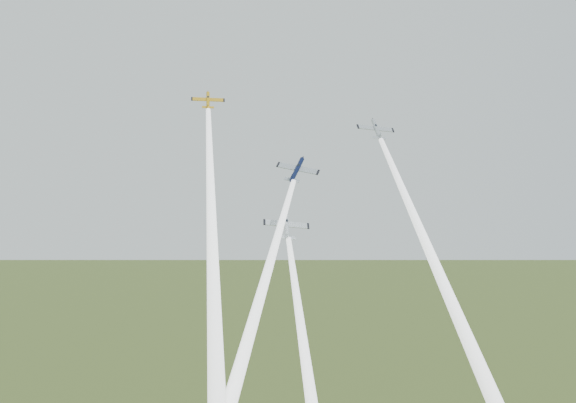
{
  "coord_description": "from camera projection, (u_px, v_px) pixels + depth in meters",
  "views": [
    {
      "loc": [
        3.74,
        -137.27,
        93.64
      ],
      "look_at": [
        0.0,
        -6.0,
        92.0
      ],
      "focal_mm": 45.0,
      "sensor_mm": 36.0,
      "label": 1
    }
  ],
  "objects": [
    {
      "name": "plane_yellow",
      "position": [
        208.0,
        100.0,
        141.62
      ],
      "size": [
        7.33,
        6.55,
        5.36
      ],
      "primitive_type": null,
      "rotation": [
        0.74,
        0.02,
        0.16
      ],
      "color": "gold"
    },
    {
      "name": "plane_silver_low",
      "position": [
        287.0,
        226.0,
        128.69
      ],
      "size": [
        8.92,
        8.35,
        7.35
      ],
      "primitive_type": null,
      "rotation": [
        0.74,
        0.1,
        0.17
      ],
      "color": "silver"
    },
    {
      "name": "smoke_trail_yellow",
      "position": [
        212.0,
        238.0,
        114.43
      ],
      "size": [
        10.98,
        52.26,
        48.46
      ],
      "primitive_type": null,
      "rotation": [
        -0.83,
        0.0,
        0.16
      ],
      "color": "white"
    },
    {
      "name": "smoke_trail_navy",
      "position": [
        256.0,
        311.0,
        110.5
      ],
      "size": [
        13.55,
        45.39,
        42.58
      ],
      "primitive_type": null,
      "rotation": [
        -0.83,
        0.0,
        -0.24
      ],
      "color": "white"
    },
    {
      "name": "plane_silver_right",
      "position": [
        376.0,
        129.0,
        138.45
      ],
      "size": [
        8.63,
        8.2,
        6.5
      ],
      "primitive_type": null,
      "rotation": [
        0.74,
        0.08,
        0.27
      ],
      "color": "#ACB4BB"
    },
    {
      "name": "plane_navy",
      "position": [
        297.0,
        170.0,
        133.87
      ],
      "size": [
        10.32,
        8.38,
        7.92
      ],
      "primitive_type": null,
      "rotation": [
        0.74,
        0.2,
        -0.24
      ],
      "color": "#0C1435"
    },
    {
      "name": "smoke_trail_silver_low",
      "position": [
        310.0,
        393.0,
        104.08
      ],
      "size": [
        10.38,
        47.07,
        43.67
      ],
      "primitive_type": null,
      "rotation": [
        -0.83,
        0.0,
        0.17
      ],
      "color": "white"
    },
    {
      "name": "smoke_trail_silver_right",
      "position": [
        443.0,
        282.0,
        111.27
      ],
      "size": [
        17.07,
        52.44,
        49.59
      ],
      "primitive_type": null,
      "rotation": [
        -0.83,
        0.0,
        0.27
      ],
      "color": "white"
    }
  ]
}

